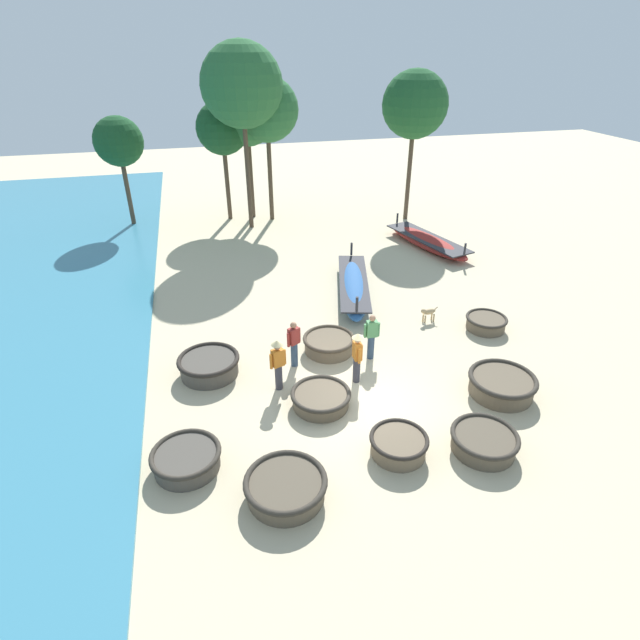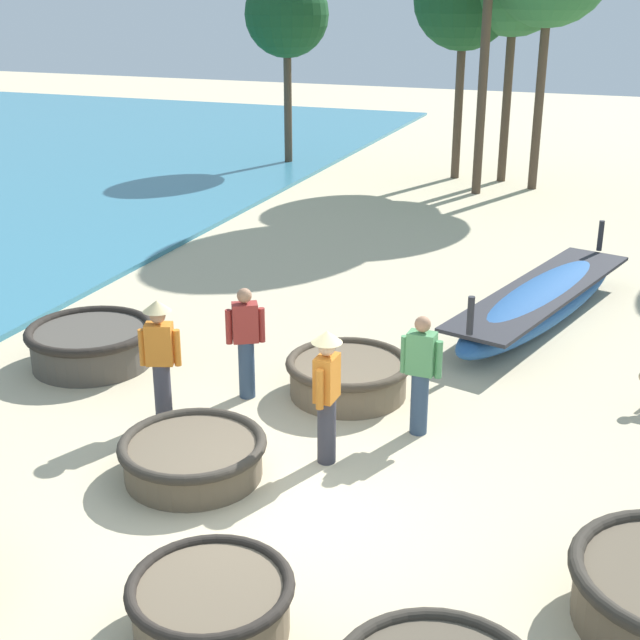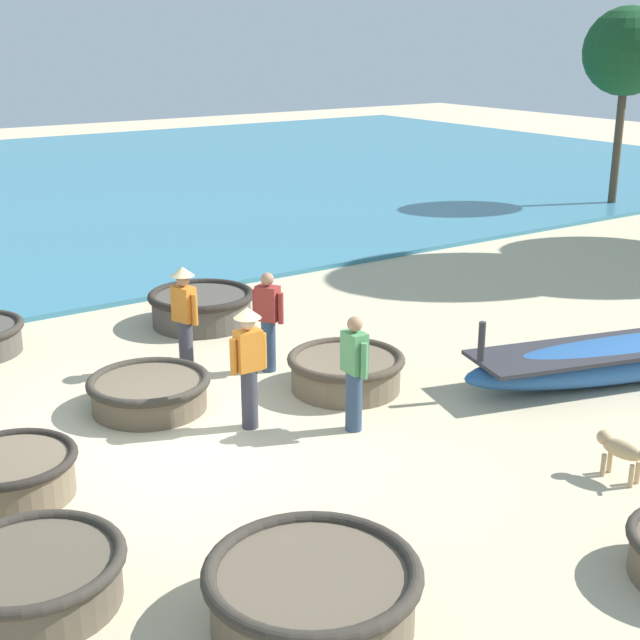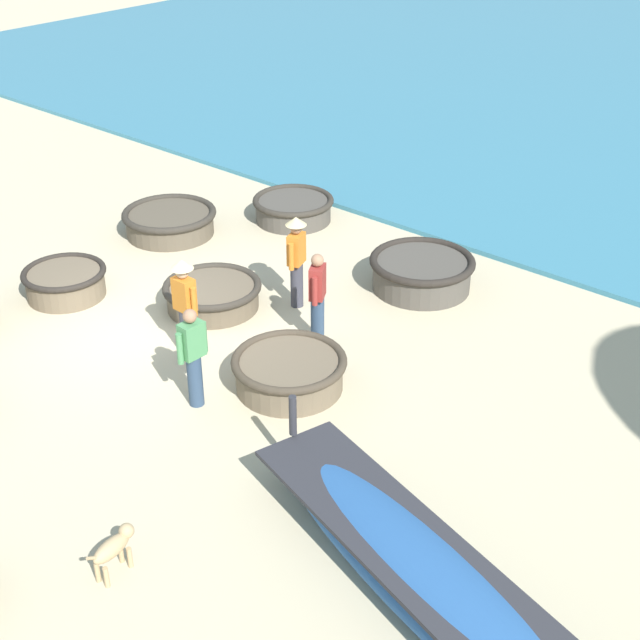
{
  "view_description": "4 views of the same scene",
  "coord_description": "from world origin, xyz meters",
  "px_view_note": "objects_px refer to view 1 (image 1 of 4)",
  "views": [
    {
      "loc": [
        -3.9,
        -10.73,
        9.06
      ],
      "look_at": [
        -0.36,
        3.04,
        1.0
      ],
      "focal_mm": 28.0,
      "sensor_mm": 36.0,
      "label": 1
    },
    {
      "loc": [
        3.41,
        -7.89,
        5.34
      ],
      "look_at": [
        -0.74,
        3.16,
        0.85
      ],
      "focal_mm": 50.0,
      "sensor_mm": 36.0,
      "label": 2
    },
    {
      "loc": [
        9.65,
        -4.49,
        5.03
      ],
      "look_at": [
        -0.45,
        2.42,
        1.03
      ],
      "focal_mm": 50.0,
      "sensor_mm": 36.0,
      "label": 3
    },
    {
      "loc": [
        7.96,
        10.23,
        7.53
      ],
      "look_at": [
        -0.59,
        2.91,
        1.06
      ],
      "focal_mm": 50.0,
      "sensor_mm": 36.0,
      "label": 4
    }
  ],
  "objects_px": {
    "coracle_far_left": "(399,444)",
    "tree_center": "(415,105)",
    "coracle_front_left": "(329,343)",
    "fisherman_standing_left": "(294,343)",
    "long_boat_ochre_hull": "(427,241)",
    "tree_leftmost": "(119,142)",
    "tree_rightmost": "(242,85)",
    "tree_left_mid": "(267,110)",
    "coracle_beside_post": "(502,384)",
    "long_boat_green_hull": "(353,286)",
    "coracle_center": "(209,365)",
    "tree_right_mid": "(247,117)",
    "fisherman_hauling": "(371,336)",
    "dog": "(428,312)",
    "coracle_tilted": "(186,459)",
    "coracle_front_right": "(486,322)",
    "coracle_upturned": "(484,441)",
    "fisherman_standing_right": "(278,361)",
    "fisherman_with_hat": "(357,354)",
    "tree_tall_back": "(222,129)",
    "coracle_weathered": "(321,398)"
  },
  "relations": [
    {
      "from": "coracle_far_left",
      "to": "tree_center",
      "type": "bearing_deg",
      "value": 66.58
    },
    {
      "from": "coracle_front_left",
      "to": "fisherman_standing_left",
      "type": "bearing_deg",
      "value": -156.87
    },
    {
      "from": "long_boat_ochre_hull",
      "to": "tree_leftmost",
      "type": "relative_size",
      "value": 0.99
    },
    {
      "from": "tree_rightmost",
      "to": "tree_left_mid",
      "type": "relative_size",
      "value": 1.21
    },
    {
      "from": "coracle_beside_post",
      "to": "long_boat_green_hull",
      "type": "xyz_separation_m",
      "value": [
        -2.16,
        7.34,
        0.01
      ]
    },
    {
      "from": "coracle_center",
      "to": "tree_right_mid",
      "type": "height_order",
      "value": "tree_right_mid"
    },
    {
      "from": "fisherman_hauling",
      "to": "dog",
      "type": "distance_m",
      "value": 3.37
    },
    {
      "from": "coracle_tilted",
      "to": "fisherman_standing_left",
      "type": "relative_size",
      "value": 1.08
    },
    {
      "from": "coracle_front_right",
      "to": "long_boat_green_hull",
      "type": "relative_size",
      "value": 0.25
    },
    {
      "from": "long_boat_green_hull",
      "to": "tree_left_mid",
      "type": "height_order",
      "value": "tree_left_mid"
    },
    {
      "from": "tree_left_mid",
      "to": "fisherman_hauling",
      "type": "bearing_deg",
      "value": -87.35
    },
    {
      "from": "coracle_front_left",
      "to": "coracle_upturned",
      "type": "bearing_deg",
      "value": -64.58
    },
    {
      "from": "coracle_far_left",
      "to": "fisherman_standing_right",
      "type": "height_order",
      "value": "fisherman_standing_right"
    },
    {
      "from": "fisherman_with_hat",
      "to": "tree_center",
      "type": "distance_m",
      "value": 16.85
    },
    {
      "from": "fisherman_with_hat",
      "to": "tree_center",
      "type": "relative_size",
      "value": 0.21
    },
    {
      "from": "coracle_far_left",
      "to": "fisherman_standing_left",
      "type": "relative_size",
      "value": 0.94
    },
    {
      "from": "coracle_front_right",
      "to": "tree_right_mid",
      "type": "height_order",
      "value": "tree_right_mid"
    },
    {
      "from": "tree_leftmost",
      "to": "coracle_front_right",
      "type": "bearing_deg",
      "value": -49.36
    },
    {
      "from": "fisherman_standing_left",
      "to": "tree_tall_back",
      "type": "height_order",
      "value": "tree_tall_back"
    },
    {
      "from": "fisherman_standing_right",
      "to": "coracle_far_left",
      "type": "bearing_deg",
      "value": -54.37
    },
    {
      "from": "coracle_far_left",
      "to": "tree_left_mid",
      "type": "xyz_separation_m",
      "value": [
        0.06,
        19.15,
        5.54
      ]
    },
    {
      "from": "coracle_tilted",
      "to": "long_boat_ochre_hull",
      "type": "relative_size",
      "value": 0.3
    },
    {
      "from": "tree_left_mid",
      "to": "fisherman_standing_right",
      "type": "bearing_deg",
      "value": -98.87
    },
    {
      "from": "coracle_center",
      "to": "coracle_far_left",
      "type": "bearing_deg",
      "value": -46.7
    },
    {
      "from": "long_boat_ochre_hull",
      "to": "tree_leftmost",
      "type": "xyz_separation_m",
      "value": [
        -14.32,
        7.16,
        4.11
      ]
    },
    {
      "from": "fisherman_hauling",
      "to": "tree_center",
      "type": "xyz_separation_m",
      "value": [
        6.73,
        13.07,
        5.21
      ]
    },
    {
      "from": "coracle_beside_post",
      "to": "coracle_weathered",
      "type": "relative_size",
      "value": 1.14
    },
    {
      "from": "tree_rightmost",
      "to": "fisherman_standing_right",
      "type": "bearing_deg",
      "value": -94.42
    },
    {
      "from": "coracle_far_left",
      "to": "coracle_upturned",
      "type": "distance_m",
      "value": 2.16
    },
    {
      "from": "coracle_front_left",
      "to": "long_boat_green_hull",
      "type": "height_order",
      "value": "long_boat_green_hull"
    },
    {
      "from": "coracle_weathered",
      "to": "coracle_upturned",
      "type": "relative_size",
      "value": 1.01
    },
    {
      "from": "coracle_weathered",
      "to": "tree_right_mid",
      "type": "bearing_deg",
      "value": 88.4
    },
    {
      "from": "fisherman_standing_right",
      "to": "coracle_center",
      "type": "bearing_deg",
      "value": 147.03
    },
    {
      "from": "tree_left_mid",
      "to": "tree_leftmost",
      "type": "distance_m",
      "value": 7.79
    },
    {
      "from": "coracle_tilted",
      "to": "dog",
      "type": "height_order",
      "value": "dog"
    },
    {
      "from": "long_boat_ochre_hull",
      "to": "coracle_tilted",
      "type": "bearing_deg",
      "value": -134.69
    },
    {
      "from": "coracle_center",
      "to": "coracle_front_right",
      "type": "relative_size",
      "value": 1.31
    },
    {
      "from": "coracle_front_left",
      "to": "coracle_tilted",
      "type": "height_order",
      "value": "coracle_front_left"
    },
    {
      "from": "coracle_front_left",
      "to": "dog",
      "type": "height_order",
      "value": "dog"
    },
    {
      "from": "coracle_center",
      "to": "tree_center",
      "type": "bearing_deg",
      "value": 46.97
    },
    {
      "from": "fisherman_with_hat",
      "to": "tree_rightmost",
      "type": "relative_size",
      "value": 0.18
    },
    {
      "from": "fisherman_hauling",
      "to": "coracle_weathered",
      "type": "bearing_deg",
      "value": -138.15
    },
    {
      "from": "fisherman_with_hat",
      "to": "fisherman_hauling",
      "type": "bearing_deg",
      "value": 52.53
    },
    {
      "from": "tree_rightmost",
      "to": "tree_left_mid",
      "type": "xyz_separation_m",
      "value": [
        1.33,
        1.11,
        -1.25
      ]
    },
    {
      "from": "coracle_weathered",
      "to": "tree_tall_back",
      "type": "xyz_separation_m",
      "value": [
        -0.85,
        17.56,
        4.63
      ]
    },
    {
      "from": "fisherman_standing_left",
      "to": "tree_leftmost",
      "type": "xyz_separation_m",
      "value": [
        -5.83,
        15.58,
        3.58
      ]
    },
    {
      "from": "coracle_far_left",
      "to": "coracle_center",
      "type": "bearing_deg",
      "value": 133.3
    },
    {
      "from": "coracle_upturned",
      "to": "long_boat_green_hull",
      "type": "bearing_deg",
      "value": 92.85
    },
    {
      "from": "fisherman_with_hat",
      "to": "tree_tall_back",
      "type": "relative_size",
      "value": 0.27
    },
    {
      "from": "coracle_tilted",
      "to": "long_boat_ochre_hull",
      "type": "height_order",
      "value": "long_boat_ochre_hull"
    }
  ]
}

